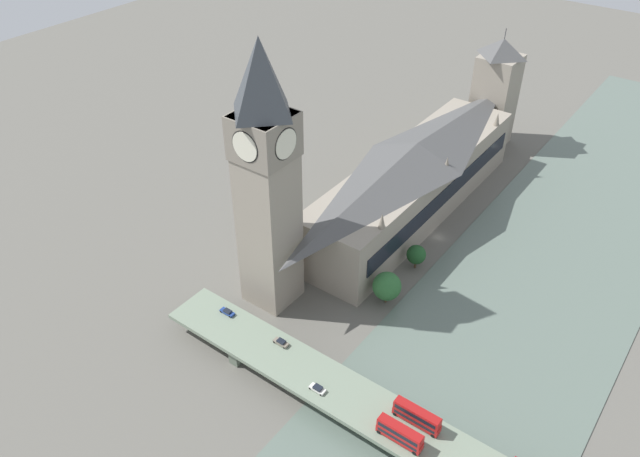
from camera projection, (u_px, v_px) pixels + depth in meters
name	position (u px, v px, depth m)	size (l,w,h in m)	color
ground_plane	(438.00, 237.00, 214.33)	(600.00, 600.00, 0.00)	#605E56
river_water	(542.00, 278.00, 196.72)	(61.06, 360.00, 0.30)	slate
parliament_hall	(414.00, 179.00, 218.66)	(25.35, 107.27, 28.13)	gray
clock_tower	(266.00, 176.00, 165.29)	(14.79, 14.79, 80.44)	gray
victoria_tower	(495.00, 93.00, 255.80)	(15.32, 15.32, 49.46)	gray
road_bridge	(422.00, 441.00, 143.08)	(154.12, 14.17, 6.25)	#5D6A59
double_decker_bus_mid	(400.00, 433.00, 140.35)	(11.25, 2.57, 4.89)	red
double_decker_bus_rear	(417.00, 416.00, 144.19)	(11.82, 2.49, 4.89)	red
car_northbound_lead	(227.00, 312.00, 174.85)	(4.46, 1.75, 1.24)	navy
car_northbound_mid	(318.00, 389.00, 153.07)	(4.19, 1.88, 1.36)	silver
car_southbound_lead	(281.00, 342.00, 165.45)	(4.32, 1.77, 1.41)	slate
tree_embankment_near	(387.00, 286.00, 184.48)	(8.67, 8.67, 10.63)	brown
tree_embankment_mid	(416.00, 255.00, 198.10)	(6.25, 6.25, 8.47)	brown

